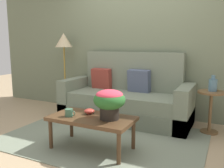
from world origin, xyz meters
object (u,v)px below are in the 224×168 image
object	(u,v)px
coffee_table	(92,120)
potted_plant	(109,101)
side_table	(211,104)
couch	(126,100)
floor_lamp	(64,47)
coffee_mug	(69,113)
snack_bowl	(89,111)
table_vase	(213,85)

from	to	relation	value
coffee_table	potted_plant	world-z (taller)	potted_plant
side_table	coffee_table	bearing A→B (deg)	-135.37
couch	potted_plant	distance (m)	1.34
side_table	potted_plant	world-z (taller)	potted_plant
side_table	floor_lamp	size ratio (longest dim) A/B	0.41
coffee_table	potted_plant	bearing A→B (deg)	4.98
side_table	coffee_mug	bearing A→B (deg)	-138.31
snack_bowl	couch	bearing A→B (deg)	90.35
table_vase	side_table	bearing A→B (deg)	-119.26
couch	snack_bowl	world-z (taller)	couch
coffee_table	snack_bowl	xyz separation A→B (m)	(-0.09, 0.09, 0.08)
side_table	floor_lamp	bearing A→B (deg)	175.37
floor_lamp	coffee_mug	distance (m)	2.12
coffee_mug	couch	bearing A→B (deg)	83.51
floor_lamp	table_vase	bearing A→B (deg)	-4.29
coffee_mug	floor_lamp	bearing A→B (deg)	128.32
coffee_table	couch	bearing A→B (deg)	94.16
couch	coffee_mug	bearing A→B (deg)	-96.49
side_table	floor_lamp	xyz separation A→B (m)	(-2.72, 0.22, 0.79)
couch	table_vase	xyz separation A→B (m)	(1.34, -0.05, 0.37)
potted_plant	coffee_table	bearing A→B (deg)	-175.02
snack_bowl	table_vase	bearing A→B (deg)	40.79
potted_plant	coffee_mug	world-z (taller)	potted_plant
floor_lamp	coffee_mug	size ratio (longest dim) A/B	10.68
floor_lamp	snack_bowl	bearing A→B (deg)	-44.31
floor_lamp	coffee_mug	world-z (taller)	floor_lamp
coffee_table	coffee_mug	distance (m)	0.29
couch	potted_plant	xyz separation A→B (m)	(0.32, -1.27, 0.29)
side_table	potted_plant	size ratio (longest dim) A/B	1.66
side_table	coffee_mug	xyz separation A→B (m)	(-1.49, -1.33, 0.03)
coffee_mug	snack_bowl	world-z (taller)	coffee_mug
potted_plant	coffee_mug	size ratio (longest dim) A/B	2.67
coffee_table	snack_bowl	size ratio (longest dim) A/B	7.72
couch	snack_bowl	size ratio (longest dim) A/B	16.39
couch	coffee_mug	size ratio (longest dim) A/B	15.55
floor_lamp	potted_plant	xyz separation A→B (m)	(1.71, -1.43, -0.58)
potted_plant	coffee_mug	distance (m)	0.53
side_table	snack_bowl	size ratio (longest dim) A/B	4.66
coffee_table	potted_plant	size ratio (longest dim) A/B	2.75
table_vase	floor_lamp	bearing A→B (deg)	175.71
coffee_mug	table_vase	distance (m)	2.03
coffee_table	coffee_mug	bearing A→B (deg)	-157.44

